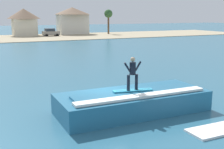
{
  "coord_description": "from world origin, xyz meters",
  "views": [
    {
      "loc": [
        -6.36,
        -14.08,
        5.14
      ],
      "look_at": [
        1.03,
        1.71,
        1.55
      ],
      "focal_mm": 47.03,
      "sensor_mm": 36.0,
      "label": 1
    }
  ],
  "objects_px": {
    "surfer": "(133,72)",
    "house_small_cottage": "(24,20)",
    "car_far_shore": "(51,32)",
    "house_gabled_white": "(72,18)",
    "wave_crest": "(133,102)",
    "surfboard": "(133,90)",
    "tree_tall_bare": "(108,15)"
  },
  "relations": [
    {
      "from": "surfer",
      "to": "house_small_cottage",
      "type": "xyz_separation_m",
      "value": [
        3.9,
        60.77,
        1.5
      ]
    },
    {
      "from": "car_far_shore",
      "to": "surfer",
      "type": "bearing_deg",
      "value": -99.29
    },
    {
      "from": "car_far_shore",
      "to": "house_gabled_white",
      "type": "relative_size",
      "value": 0.42
    },
    {
      "from": "car_far_shore",
      "to": "wave_crest",
      "type": "bearing_deg",
      "value": -99.16
    },
    {
      "from": "surfboard",
      "to": "wave_crest",
      "type": "bearing_deg",
      "value": 54.84
    },
    {
      "from": "wave_crest",
      "to": "tree_tall_bare",
      "type": "xyz_separation_m",
      "value": [
        24.7,
        57.65,
        4.46
      ]
    },
    {
      "from": "house_gabled_white",
      "to": "surfer",
      "type": "bearing_deg",
      "value": -104.8
    },
    {
      "from": "wave_crest",
      "to": "surfer",
      "type": "distance_m",
      "value": 1.69
    },
    {
      "from": "wave_crest",
      "to": "house_small_cottage",
      "type": "bearing_deg",
      "value": 86.47
    },
    {
      "from": "wave_crest",
      "to": "house_gabled_white",
      "type": "relative_size",
      "value": 0.87
    },
    {
      "from": "surfer",
      "to": "tree_tall_bare",
      "type": "relative_size",
      "value": 0.27
    },
    {
      "from": "car_far_shore",
      "to": "tree_tall_bare",
      "type": "xyz_separation_m",
      "value": [
        15.61,
        1.24,
        4.08
      ]
    },
    {
      "from": "surfboard",
      "to": "house_small_cottage",
      "type": "distance_m",
      "value": 60.9
    },
    {
      "from": "wave_crest",
      "to": "surfer",
      "type": "relative_size",
      "value": 4.62
    },
    {
      "from": "house_small_cottage",
      "to": "tree_tall_bare",
      "type": "bearing_deg",
      "value": -7.92
    },
    {
      "from": "wave_crest",
      "to": "surfboard",
      "type": "bearing_deg",
      "value": -125.16
    },
    {
      "from": "surfboard",
      "to": "car_far_shore",
      "type": "height_order",
      "value": "car_far_shore"
    },
    {
      "from": "wave_crest",
      "to": "surfer",
      "type": "height_order",
      "value": "surfer"
    },
    {
      "from": "house_small_cottage",
      "to": "tree_tall_bare",
      "type": "distance_m",
      "value": 21.2
    },
    {
      "from": "surfboard",
      "to": "house_gabled_white",
      "type": "height_order",
      "value": "house_gabled_white"
    },
    {
      "from": "surfer",
      "to": "house_small_cottage",
      "type": "relative_size",
      "value": 0.22
    },
    {
      "from": "surfer",
      "to": "car_far_shore",
      "type": "bearing_deg",
      "value": 80.71
    },
    {
      "from": "surfer",
      "to": "house_small_cottage",
      "type": "bearing_deg",
      "value": 86.32
    },
    {
      "from": "surfboard",
      "to": "car_far_shore",
      "type": "relative_size",
      "value": 0.55
    },
    {
      "from": "house_gabled_white",
      "to": "surfboard",
      "type": "bearing_deg",
      "value": -104.77
    },
    {
      "from": "house_gabled_white",
      "to": "wave_crest",
      "type": "bearing_deg",
      "value": -104.71
    },
    {
      "from": "surfboard",
      "to": "tree_tall_bare",
      "type": "height_order",
      "value": "tree_tall_bare"
    },
    {
      "from": "wave_crest",
      "to": "car_far_shore",
      "type": "distance_m",
      "value": 57.14
    },
    {
      "from": "surfer",
      "to": "house_gabled_white",
      "type": "bearing_deg",
      "value": 75.2
    },
    {
      "from": "wave_crest",
      "to": "surfboard",
      "type": "distance_m",
      "value": 0.7
    },
    {
      "from": "house_small_cottage",
      "to": "house_gabled_white",
      "type": "bearing_deg",
      "value": 5.17
    },
    {
      "from": "wave_crest",
      "to": "surfer",
      "type": "bearing_deg",
      "value": -129.0
    }
  ]
}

